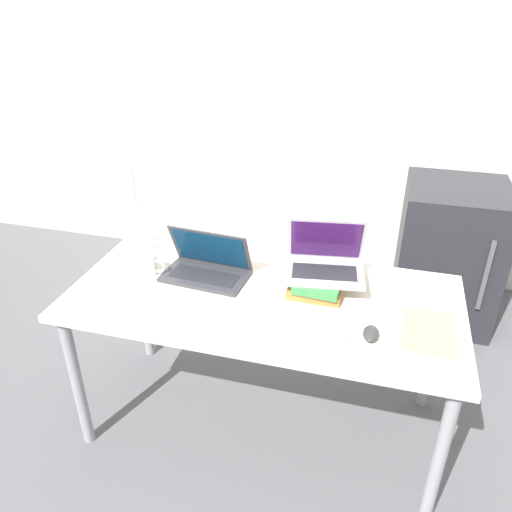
{
  "coord_description": "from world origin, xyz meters",
  "views": [
    {
      "loc": [
        0.43,
        -1.3,
        1.87
      ],
      "look_at": [
        -0.03,
        0.38,
        0.91
      ],
      "focal_mm": 35.0,
      "sensor_mm": 36.0,
      "label": 1
    }
  ],
  "objects": [
    {
      "name": "book_stack",
      "position": [
        0.21,
        0.49,
        0.76
      ],
      "size": [
        0.22,
        0.29,
        0.07
      ],
      "color": "olive",
      "rests_on": "desk"
    },
    {
      "name": "ground_plane",
      "position": [
        0.0,
        0.0,
        0.0
      ],
      "size": [
        14.0,
        14.0,
        0.0
      ],
      "primitive_type": "plane",
      "color": "#515156"
    },
    {
      "name": "laptop_on_books",
      "position": [
        0.23,
        0.52,
        0.85
      ],
      "size": [
        0.36,
        0.29,
        0.24
      ],
      "color": "#B2B2B7",
      "rests_on": "book_stack"
    },
    {
      "name": "wall_back",
      "position": [
        0.0,
        1.98,
        1.35
      ],
      "size": [
        8.0,
        0.05,
        2.7
      ],
      "color": "silver",
      "rests_on": "ground_plane"
    },
    {
      "name": "mouse",
      "position": [
        0.45,
        0.21,
        0.74
      ],
      "size": [
        0.06,
        0.1,
        0.03
      ],
      "color": "#2D2D2D",
      "rests_on": "desk"
    },
    {
      "name": "mini_fridge",
      "position": [
        0.85,
        1.57,
        0.42
      ],
      "size": [
        0.57,
        0.61,
        0.85
      ],
      "color": "#232328",
      "rests_on": "ground_plane"
    },
    {
      "name": "wireless_keyboard",
      "position": [
        0.24,
        0.17,
        0.74
      ],
      "size": [
        0.28,
        0.1,
        0.01
      ],
      "color": "white",
      "rests_on": "desk"
    },
    {
      "name": "mug",
      "position": [
        -0.53,
        0.41,
        0.78
      ],
      "size": [
        0.13,
        0.08,
        0.09
      ],
      "color": "white",
      "rests_on": "desk"
    },
    {
      "name": "desk",
      "position": [
        0.0,
        0.38,
        0.66
      ],
      "size": [
        1.61,
        0.76,
        0.73
      ],
      "color": "beige",
      "rests_on": "ground_plane"
    },
    {
      "name": "desk_lamp",
      "position": [
        -0.62,
        0.6,
        1.16
      ],
      "size": [
        0.23,
        0.2,
        0.58
      ],
      "color": "white",
      "rests_on": "desk"
    },
    {
      "name": "notepad",
      "position": [
        0.66,
        0.3,
        0.73
      ],
      "size": [
        0.2,
        0.27,
        0.01
      ],
      "color": "#EFE066",
      "rests_on": "desk"
    },
    {
      "name": "laptop_left",
      "position": [
        -0.28,
        0.47,
        0.77
      ],
      "size": [
        0.38,
        0.24,
        0.21
      ],
      "color": "#333338",
      "rests_on": "desk"
    }
  ]
}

